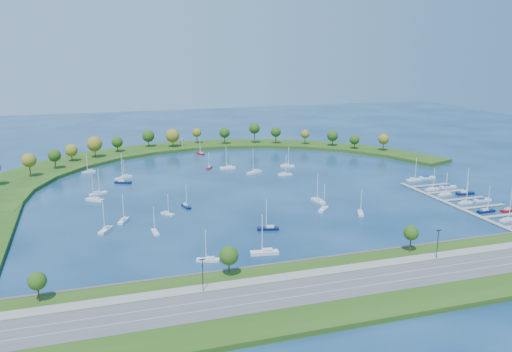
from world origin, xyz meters
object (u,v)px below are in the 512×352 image
object	(u,v)px
moored_boat_9	(360,212)
docked_boat_9	(448,187)
moored_boat_19	(167,213)
docked_boat_8	(432,189)
moored_boat_13	(209,167)
moored_boat_15	(254,172)
moored_boat_6	(323,208)
moored_boat_0	(155,231)
moored_boat_14	(106,229)
moored_boat_1	(124,177)
moored_boat_16	(318,200)
moored_boat_18	(287,165)
moored_boat_10	(265,252)
moored_boat_20	(123,220)
docked_boat_10	(414,179)
moored_boat_2	(228,167)
moored_boat_8	(98,193)
moored_boat_12	(208,259)
dock_system	(465,203)
moored_boat_4	(285,174)
docked_boat_7	(465,193)
moored_boat_3	(268,228)
docked_boat_3	(509,209)
moored_boat_17	(186,206)
docked_boat_6	(445,194)
docked_boat_0	(508,219)
docked_boat_4	(465,202)
docked_boat_2	(486,210)
docked_boat_5	(482,200)
harbor_tower	(182,142)
docked_boat_11	(427,177)
moored_boat_11	(89,171)

from	to	relation	value
moored_boat_9	docked_boat_9	size ratio (longest dim) A/B	1.25
moored_boat_19	docked_boat_8	bearing A→B (deg)	49.05
moored_boat_13	moored_boat_19	xyz separation A→B (m)	(-37.35, -81.55, -0.01)
docked_boat_8	moored_boat_15	bearing A→B (deg)	134.71
moored_boat_6	moored_boat_19	xyz separation A→B (m)	(-67.00, 14.80, -0.05)
moored_boat_0	moored_boat_14	size ratio (longest dim) A/B	0.84
moored_boat_1	moored_boat_16	bearing A→B (deg)	107.63
moored_boat_18	moored_boat_19	bearing A→B (deg)	-123.21
moored_boat_10	moored_boat_20	world-z (taller)	moored_boat_10
docked_boat_10	moored_boat_2	bearing A→B (deg)	145.22
moored_boat_2	moored_boat_20	distance (m)	104.98
moored_boat_8	moored_boat_12	distance (m)	102.95
moored_boat_10	moored_boat_18	xyz separation A→B (m)	(57.73, 127.04, -0.08)
moored_boat_0	moored_boat_2	xyz separation A→B (m)	(55.82, 99.30, 0.09)
dock_system	docked_boat_10	xyz separation A→B (m)	(2.61, 44.71, 0.58)
moored_boat_12	moored_boat_8	bearing A→B (deg)	-51.42
moored_boat_4	moored_boat_19	size ratio (longest dim) A/B	1.21
dock_system	docked_boat_7	world-z (taller)	docked_boat_7
moored_boat_3	moored_boat_4	bearing A→B (deg)	-100.79
moored_boat_13	docked_boat_3	world-z (taller)	docked_boat_3
moored_boat_17	docked_boat_6	xyz separation A→B (m)	(123.92, -19.31, 0.01)
moored_boat_0	moored_boat_20	xyz separation A→B (m)	(-10.66, 18.06, 0.03)
moored_boat_10	docked_boat_0	size ratio (longest dim) A/B	1.31
moored_boat_6	docked_boat_10	size ratio (longest dim) A/B	0.92
moored_boat_17	docked_boat_10	bearing A→B (deg)	82.45
moored_boat_4	docked_boat_4	xyz separation A→B (m)	(59.50, -77.77, -0.03)
dock_system	moored_boat_8	world-z (taller)	moored_boat_8
docked_boat_2	docked_boat_8	bearing A→B (deg)	88.47
docked_boat_4	docked_boat_5	world-z (taller)	docked_boat_4
harbor_tower	moored_boat_10	xyz separation A→B (m)	(-7.88, -205.76, -3.44)
moored_boat_8	moored_boat_20	bearing A→B (deg)	-106.74
docked_boat_5	docked_boat_11	xyz separation A→B (m)	(1.90, 45.48, 0.01)
docked_boat_7	moored_boat_14	bearing A→B (deg)	-174.79
moored_boat_15	docked_boat_8	world-z (taller)	moored_boat_15
dock_system	docked_boat_8	world-z (taller)	docked_boat_8
moored_boat_3	moored_boat_9	xyz separation A→B (m)	(44.86, 6.92, -0.05)
moored_boat_3	moored_boat_13	bearing A→B (deg)	-76.88
moored_boat_20	docked_boat_11	bearing A→B (deg)	-56.30
moored_boat_19	docked_boat_5	bearing A→B (deg)	39.67
moored_boat_18	docked_boat_0	world-z (taller)	moored_boat_18
moored_boat_18	docked_boat_2	world-z (taller)	docked_boat_2
docked_boat_10	moored_boat_11	bearing A→B (deg)	155.02
moored_boat_11	moored_boat_12	bearing A→B (deg)	82.83
dock_system	moored_boat_11	xyz separation A→B (m)	(-164.53, 118.74, 0.54)
docked_boat_5	moored_boat_8	bearing A→B (deg)	159.47
harbor_tower	moored_boat_14	world-z (taller)	moored_boat_14
dock_system	moored_boat_16	xyz separation A→B (m)	(-63.40, 23.67, 0.60)
moored_boat_4	docked_boat_4	size ratio (longest dim) A/B	1.10
moored_boat_13	moored_boat_14	distance (m)	114.54
moored_boat_16	moored_boat_19	bearing A→B (deg)	78.96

